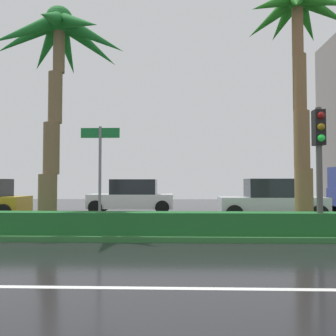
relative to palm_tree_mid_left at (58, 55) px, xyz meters
name	(u,v)px	position (x,y,z in m)	size (l,w,h in m)	color
ground_plane	(158,230)	(3.27, 0.72, -5.86)	(90.00, 42.00, 0.10)	black
near_lane_divider_stripe	(129,288)	(3.27, -6.28, -5.81)	(81.00, 0.14, 0.01)	white
median_strip	(156,230)	(3.27, -0.28, -5.74)	(85.50, 4.00, 0.15)	#2D6B33
median_hedge	(153,223)	(3.27, -1.68, -5.36)	(76.50, 0.70, 0.60)	#1E6028
palm_tree_mid_left	(58,55)	(0.00, 0.00, 0.00)	(4.56, 4.55, 7.30)	brown
palm_tree_centre_left	(298,38)	(7.90, 0.07, 0.47)	(3.67, 3.68, 8.00)	brown
traffic_signal_median_right	(319,147)	(7.78, -1.90, -3.29)	(0.28, 0.43, 3.45)	#4C4C47
street_name_sign	(100,164)	(1.79, -1.64, -3.74)	(1.10, 0.08, 3.00)	slate
car_in_traffic_second	(132,197)	(1.56, 6.86, -4.99)	(4.30, 2.02, 1.72)	white
car_in_traffic_third	(272,200)	(7.88, 3.53, -4.99)	(4.30, 2.02, 1.72)	silver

